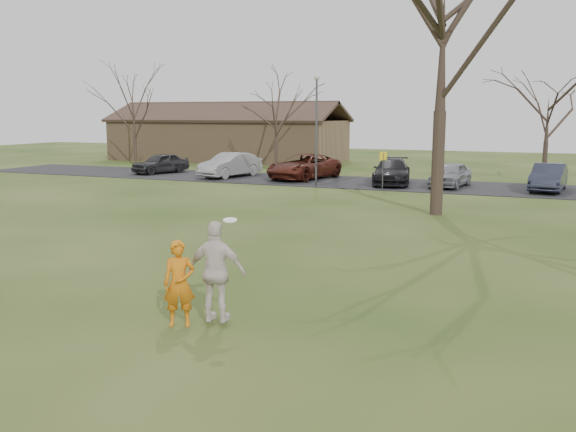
{
  "coord_description": "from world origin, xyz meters",
  "views": [
    {
      "loc": [
        5.99,
        -10.32,
        4.1
      ],
      "look_at": [
        0.0,
        4.0,
        1.5
      ],
      "focal_mm": 38.28,
      "sensor_mm": 36.0,
      "label": 1
    }
  ],
  "objects_px": {
    "player_defender": "(179,283)",
    "car_1": "(230,165)",
    "big_tree": "(443,39)",
    "car_3": "(392,171)",
    "car_0": "(160,163)",
    "catching_play": "(217,272)",
    "car_4": "(450,174)",
    "car_2": "(304,166)",
    "building": "(228,138)",
    "car_5": "(549,177)",
    "lamp_post": "(316,116)"
  },
  "relations": [
    {
      "from": "player_defender",
      "to": "car_2",
      "type": "bearing_deg",
      "value": 78.79
    },
    {
      "from": "building",
      "to": "big_tree",
      "type": "distance_m",
      "value": 32.23
    },
    {
      "from": "car_2",
      "to": "car_4",
      "type": "distance_m",
      "value": 9.16
    },
    {
      "from": "car_4",
      "to": "catching_play",
      "type": "xyz_separation_m",
      "value": [
        -0.89,
        -25.01,
        0.36
      ]
    },
    {
      "from": "car_1",
      "to": "car_4",
      "type": "height_order",
      "value": "car_1"
    },
    {
      "from": "car_2",
      "to": "car_5",
      "type": "distance_m",
      "value": 14.21
    },
    {
      "from": "big_tree",
      "to": "car_5",
      "type": "bearing_deg",
      "value": 66.73
    },
    {
      "from": "car_5",
      "to": "big_tree",
      "type": "height_order",
      "value": "big_tree"
    },
    {
      "from": "player_defender",
      "to": "big_tree",
      "type": "distance_m",
      "value": 16.87
    },
    {
      "from": "car_0",
      "to": "car_3",
      "type": "xyz_separation_m",
      "value": [
        16.24,
        -0.37,
        0.04
      ]
    },
    {
      "from": "player_defender",
      "to": "big_tree",
      "type": "height_order",
      "value": "big_tree"
    },
    {
      "from": "car_1",
      "to": "building",
      "type": "relative_size",
      "value": 0.23
    },
    {
      "from": "car_0",
      "to": "car_4",
      "type": "height_order",
      "value": "car_0"
    },
    {
      "from": "catching_play",
      "to": "car_3",
      "type": "bearing_deg",
      "value": 95.61
    },
    {
      "from": "car_3",
      "to": "car_0",
      "type": "bearing_deg",
      "value": 167.88
    },
    {
      "from": "car_3",
      "to": "building",
      "type": "distance_m",
      "value": 22.17
    },
    {
      "from": "car_4",
      "to": "car_3",
      "type": "bearing_deg",
      "value": -174.41
    },
    {
      "from": "car_0",
      "to": "car_3",
      "type": "bearing_deg",
      "value": 18.46
    },
    {
      "from": "player_defender",
      "to": "car_3",
      "type": "bearing_deg",
      "value": 66.67
    },
    {
      "from": "car_1",
      "to": "car_0",
      "type": "bearing_deg",
      "value": -171.57
    },
    {
      "from": "car_0",
      "to": "car_1",
      "type": "distance_m",
      "value": 5.66
    },
    {
      "from": "lamp_post",
      "to": "car_3",
      "type": "bearing_deg",
      "value": 31.74
    },
    {
      "from": "car_3",
      "to": "car_4",
      "type": "distance_m",
      "value": 3.35
    },
    {
      "from": "building",
      "to": "lamp_post",
      "type": "xyz_separation_m",
      "value": [
        14.0,
        -15.5,
        2.04
      ]
    },
    {
      "from": "building",
      "to": "car_3",
      "type": "bearing_deg",
      "value": -36.38
    },
    {
      "from": "car_4",
      "to": "catching_play",
      "type": "relative_size",
      "value": 1.97
    },
    {
      "from": "car_2",
      "to": "car_3",
      "type": "height_order",
      "value": "car_2"
    },
    {
      "from": "player_defender",
      "to": "car_1",
      "type": "xyz_separation_m",
      "value": [
        -12.37,
        25.33,
        -0.03
      ]
    },
    {
      "from": "player_defender",
      "to": "car_5",
      "type": "bearing_deg",
      "value": 48.01
    },
    {
      "from": "lamp_post",
      "to": "big_tree",
      "type": "bearing_deg",
      "value": -43.15
    },
    {
      "from": "car_3",
      "to": "car_1",
      "type": "bearing_deg",
      "value": 169.51
    },
    {
      "from": "player_defender",
      "to": "car_2",
      "type": "relative_size",
      "value": 0.3
    },
    {
      "from": "car_3",
      "to": "big_tree",
      "type": "height_order",
      "value": "big_tree"
    },
    {
      "from": "car_0",
      "to": "big_tree",
      "type": "height_order",
      "value": "big_tree"
    },
    {
      "from": "building",
      "to": "car_1",
      "type": "bearing_deg",
      "value": -61.26
    },
    {
      "from": "lamp_post",
      "to": "car_1",
      "type": "bearing_deg",
      "value": 161.17
    },
    {
      "from": "car_5",
      "to": "catching_play",
      "type": "relative_size",
      "value": 2.13
    },
    {
      "from": "catching_play",
      "to": "lamp_post",
      "type": "height_order",
      "value": "lamp_post"
    },
    {
      "from": "car_3",
      "to": "big_tree",
      "type": "distance_m",
      "value": 12.39
    },
    {
      "from": "big_tree",
      "to": "car_2",
      "type": "bearing_deg",
      "value": 133.18
    },
    {
      "from": "car_0",
      "to": "car_5",
      "type": "bearing_deg",
      "value": 18.91
    },
    {
      "from": "catching_play",
      "to": "big_tree",
      "type": "height_order",
      "value": "big_tree"
    },
    {
      "from": "building",
      "to": "car_5",
      "type": "bearing_deg",
      "value": -26.58
    },
    {
      "from": "player_defender",
      "to": "lamp_post",
      "type": "distance_m",
      "value": 23.9
    },
    {
      "from": "catching_play",
      "to": "building",
      "type": "distance_m",
      "value": 43.32
    },
    {
      "from": "catching_play",
      "to": "car_1",
      "type": "bearing_deg",
      "value": 117.51
    },
    {
      "from": "car_5",
      "to": "car_4",
      "type": "bearing_deg",
      "value": -172.57
    },
    {
      "from": "car_3",
      "to": "building",
      "type": "xyz_separation_m",
      "value": [
        -17.83,
        13.13,
        1.16
      ]
    },
    {
      "from": "car_2",
      "to": "catching_play",
      "type": "xyz_separation_m",
      "value": [
        8.24,
        -25.86,
        0.27
      ]
    },
    {
      "from": "car_3",
      "to": "car_5",
      "type": "relative_size",
      "value": 1.15
    }
  ]
}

